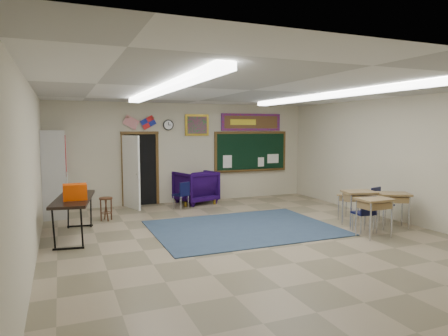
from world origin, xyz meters
name	(u,v)px	position (x,y,z in m)	size (l,w,h in m)	color
floor	(251,238)	(0.00, 0.00, 0.00)	(9.00, 9.00, 0.00)	gray
back_wall	(186,153)	(0.00, 4.50, 1.50)	(8.00, 0.04, 3.00)	#BFB69B
left_wall	(32,174)	(-4.00, 0.00, 1.50)	(0.04, 9.00, 3.00)	#BFB69B
right_wall	(401,160)	(4.00, 0.00, 1.50)	(0.04, 9.00, 3.00)	#BFB69B
ceiling	(252,90)	(0.00, 0.00, 3.00)	(8.00, 9.00, 0.04)	white
area_rug	(243,228)	(0.20, 0.80, 0.01)	(4.00, 3.00, 0.02)	#2D4156
fluorescent_strips	(252,93)	(0.00, 0.00, 2.94)	(3.86, 6.00, 0.10)	white
doorway	(138,170)	(-1.50, 4.35, 1.06)	(1.10, 0.89, 2.16)	black
chalkboard	(251,153)	(2.20, 4.46, 1.46)	(2.55, 0.14, 1.30)	#543918
bulletin_board	(251,122)	(2.20, 4.47, 2.45)	(2.10, 0.05, 0.55)	red
framed_art_print	(197,125)	(0.35, 4.47, 2.35)	(0.75, 0.05, 0.65)	olive
wall_clock	(168,125)	(-0.55, 4.47, 2.35)	(0.32, 0.05, 0.32)	black
wall_flags	(140,120)	(-1.40, 4.44, 2.48)	(1.16, 0.06, 0.70)	red
storage_cabinet	(54,173)	(-3.71, 3.85, 1.10)	(0.59, 1.25, 2.20)	#A7A7A2
wingback_armchair	(196,187)	(0.19, 4.15, 0.49)	(1.05, 1.09, 0.99)	#160533
student_chair_reading	(181,195)	(-0.49, 3.43, 0.39)	(0.39, 0.39, 0.77)	black
student_chair_desk_a	(363,214)	(2.43, -0.53, 0.41)	(0.41, 0.41, 0.82)	black
student_chair_desk_b	(383,206)	(3.45, -0.03, 0.42)	(0.42, 0.42, 0.85)	black
student_desk_front_left	(359,207)	(2.70, -0.07, 0.46)	(0.79, 0.67, 0.83)	olive
student_desk_front_right	(349,205)	(2.99, 0.62, 0.36)	(0.65, 0.59, 0.64)	olive
student_desk_back_left	(374,215)	(2.39, -0.89, 0.45)	(0.69, 0.52, 0.81)	olive
student_desk_back_right	(393,208)	(3.36, -0.45, 0.45)	(0.82, 0.74, 0.80)	olive
folding_table	(74,216)	(-3.34, 1.45, 0.45)	(0.98, 2.09, 1.14)	black
wooden_stool	(106,209)	(-2.57, 2.78, 0.29)	(0.32, 0.32, 0.57)	#452414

